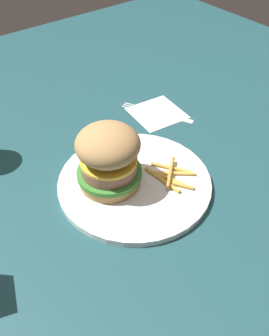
{
  "coord_description": "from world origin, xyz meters",
  "views": [
    {
      "loc": [
        0.36,
        -0.3,
        0.49
      ],
      "look_at": [
        -0.02,
        -0.0,
        0.04
      ],
      "focal_mm": 39.87,
      "sensor_mm": 36.0,
      "label": 1
    }
  ],
  "objects_px": {
    "napkin": "(157,113)",
    "fork": "(156,112)",
    "fries_pile": "(171,176)",
    "sandwich": "(108,157)",
    "plate": "(135,182)"
  },
  "relations": [
    {
      "from": "plate",
      "to": "napkin",
      "type": "height_order",
      "value": "plate"
    },
    {
      "from": "plate",
      "to": "fork",
      "type": "distance_m",
      "value": 0.24
    },
    {
      "from": "plate",
      "to": "sandwich",
      "type": "relative_size",
      "value": 2.37
    },
    {
      "from": "plate",
      "to": "sandwich",
      "type": "distance_m",
      "value": 0.08
    },
    {
      "from": "sandwich",
      "to": "plate",
      "type": "bearing_deg",
      "value": 56.96
    },
    {
      "from": "fork",
      "to": "fries_pile",
      "type": "bearing_deg",
      "value": -34.1
    },
    {
      "from": "plate",
      "to": "fork",
      "type": "bearing_deg",
      "value": 129.74
    },
    {
      "from": "fries_pile",
      "to": "plate",
      "type": "bearing_deg",
      "value": -121.8
    },
    {
      "from": "fries_pile",
      "to": "napkin",
      "type": "xyz_separation_m",
      "value": [
        -0.19,
        0.13,
        -0.02
      ]
    },
    {
      "from": "fork",
      "to": "plate",
      "type": "bearing_deg",
      "value": -50.26
    },
    {
      "from": "sandwich",
      "to": "napkin",
      "type": "relative_size",
      "value": 1.07
    },
    {
      "from": "sandwich",
      "to": "fork",
      "type": "relative_size",
      "value": 0.73
    },
    {
      "from": "sandwich",
      "to": "fork",
      "type": "height_order",
      "value": "sandwich"
    },
    {
      "from": "sandwich",
      "to": "fork",
      "type": "bearing_deg",
      "value": 120.12
    },
    {
      "from": "napkin",
      "to": "fork",
      "type": "distance_m",
      "value": 0.0
    }
  ]
}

